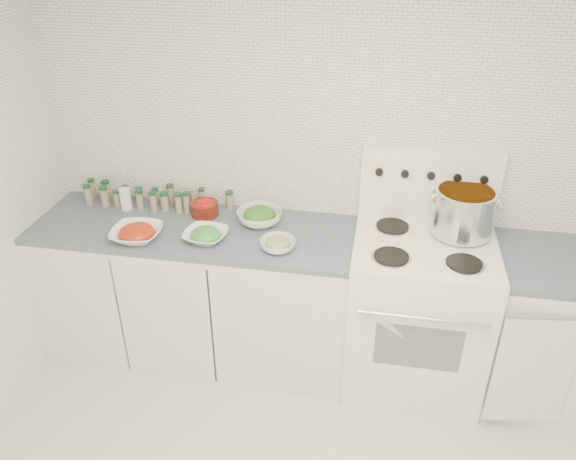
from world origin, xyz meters
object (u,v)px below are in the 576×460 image
object	(u,v)px
stove	(417,309)
bowl_snowpea	(206,235)
stock_pot	(463,210)
bowl_tomato	(137,233)

from	to	relation	value
stove	bowl_snowpea	world-z (taller)	stove
stock_pot	bowl_snowpea	bearing A→B (deg)	-169.18
stove	bowl_tomato	world-z (taller)	stove
bowl_snowpea	stock_pot	bearing A→B (deg)	10.82
stove	bowl_snowpea	bearing A→B (deg)	-174.14
bowl_snowpea	stove	bearing A→B (deg)	5.86
bowl_tomato	bowl_snowpea	world-z (taller)	bowl_tomato
stove	bowl_snowpea	xyz separation A→B (m)	(-1.19, -0.12, 0.44)
stock_pot	bowl_snowpea	distance (m)	1.40
stock_pot	bowl_tomato	xyz separation A→B (m)	(-1.74, -0.32, -0.14)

